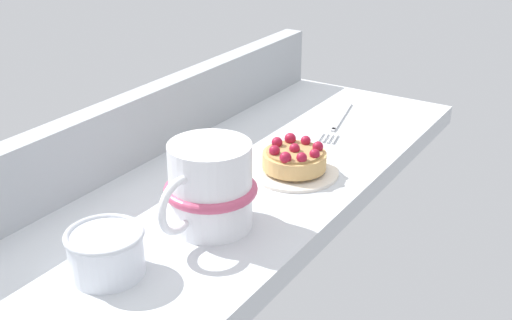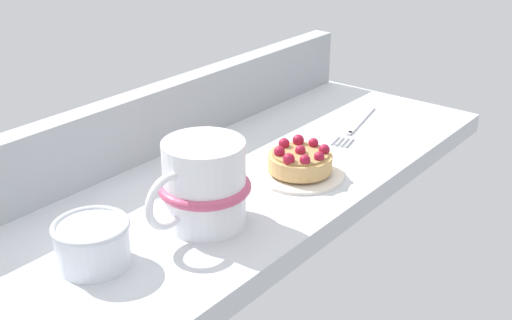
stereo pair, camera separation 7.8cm
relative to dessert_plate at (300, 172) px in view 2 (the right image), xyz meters
The scene contains 7 objects.
ground_plane 7.14cm from the dessert_plate, 117.02° to the left, with size 79.89×31.73×2.91cm, color silver.
window_rail_back 21.03cm from the dessert_plate, 98.74° to the left, with size 78.29×3.29×9.32cm, color #9EA3A8.
dessert_plate is the anchor object (origin of this frame).
raspberry_tart 1.85cm from the dessert_plate, 35.69° to the right, with size 8.36×8.36×3.60cm.
coffee_mug 17.50cm from the dessert_plate, behind, with size 13.98×10.43×9.86cm.
dessert_fork 19.84cm from the dessert_plate, ahead, with size 17.70×5.63×0.60cm.
sugar_bowl 30.43cm from the dessert_plate, behind, with size 7.87×7.87×4.76cm.
Camera 2 is at (-61.10, -50.06, 37.43)cm, focal length 46.29 mm.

